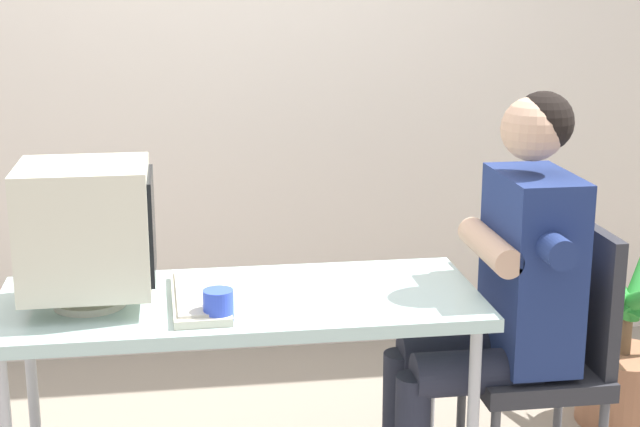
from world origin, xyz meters
The scene contains 8 objects.
wall_back centered at (0.30, 1.40, 1.50)m, with size 8.00×0.10×3.00m, color beige.
desk centered at (0.00, 0.00, 0.67)m, with size 1.45×0.60×0.73m.
crt_monitor centered at (-0.44, -0.01, 0.96)m, with size 0.38×0.33×0.42m.
keyboard centered at (-0.12, -0.02, 0.74)m, with size 0.17×0.46×0.03m.
office_chair centered at (0.99, -0.02, 0.50)m, with size 0.41×0.41×0.90m.
person_seated centered at (0.81, -0.02, 0.72)m, with size 0.68×0.58×1.33m.
potted_plant centered at (1.47, 0.42, 0.32)m, with size 0.78×0.83×0.84m.
desk_mug centered at (-0.07, -0.19, 0.77)m, with size 0.09×0.10×0.09m.
Camera 1 is at (-0.17, -2.76, 1.70)m, focal length 54.35 mm.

